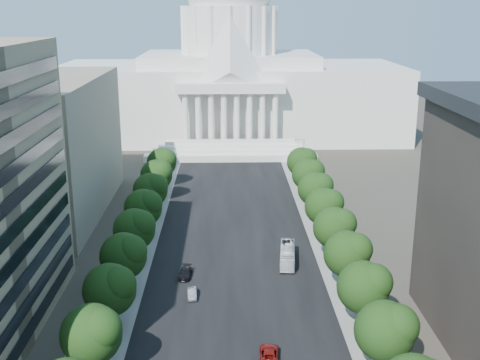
{
  "coord_description": "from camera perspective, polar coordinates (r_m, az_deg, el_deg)",
  "views": [
    {
      "loc": [
        -1.41,
        -29.55,
        44.51
      ],
      "look_at": [
        1.09,
        75.31,
        14.31
      ],
      "focal_mm": 45.0,
      "sensor_mm": 36.0,
      "label": 1
    }
  ],
  "objects": [
    {
      "name": "road_asphalt",
      "position": [
        127.57,
        -0.65,
        -4.36
      ],
      "size": [
        30.0,
        260.0,
        0.01
      ],
      "primitive_type": "cube",
      "color": "black",
      "rests_on": "ground"
    },
    {
      "name": "sidewalk_left",
      "position": [
        128.77,
        -9.16,
        -4.37
      ],
      "size": [
        8.0,
        260.0,
        0.02
      ],
      "primitive_type": "cube",
      "color": "gray",
      "rests_on": "ground"
    },
    {
      "name": "sidewalk_right",
      "position": [
        129.19,
        7.83,
        -4.25
      ],
      "size": [
        8.0,
        260.0,
        0.02
      ],
      "primitive_type": "cube",
      "color": "gray",
      "rests_on": "ground"
    },
    {
      "name": "capitol",
      "position": [
        215.84,
        -1.0,
        9.54
      ],
      "size": [
        120.0,
        56.0,
        73.0
      ],
      "color": "white",
      "rests_on": "ground"
    },
    {
      "name": "office_block_left_far",
      "position": [
        140.8,
        -20.68,
        2.92
      ],
      "size": [
        38.0,
        52.0,
        30.0
      ],
      "primitive_type": "cube",
      "color": "gray",
      "rests_on": "ground"
    },
    {
      "name": "tree_l_c",
      "position": [
        77.35,
        -13.72,
        -13.91
      ],
      "size": [
        7.79,
        7.6,
        9.97
      ],
      "color": "#33261C",
      "rests_on": "ground"
    },
    {
      "name": "tree_l_d",
      "position": [
        87.73,
        -12.09,
        -10.03
      ],
      "size": [
        7.79,
        7.6,
        9.97
      ],
      "color": "#33261C",
      "rests_on": "ground"
    },
    {
      "name": "tree_l_e",
      "position": [
        98.47,
        -10.84,
        -6.98
      ],
      "size": [
        7.79,
        7.6,
        9.97
      ],
      "color": "#33261C",
      "rests_on": "ground"
    },
    {
      "name": "tree_l_f",
      "position": [
        109.48,
        -9.85,
        -4.53
      ],
      "size": [
        7.79,
        7.6,
        9.97
      ],
      "color": "#33261C",
      "rests_on": "ground"
    },
    {
      "name": "tree_l_g",
      "position": [
        120.67,
        -9.04,
        -2.53
      ],
      "size": [
        7.79,
        7.6,
        9.97
      ],
      "color": "#33261C",
      "rests_on": "ground"
    },
    {
      "name": "tree_l_h",
      "position": [
        132.01,
        -8.38,
        -0.87
      ],
      "size": [
        7.79,
        7.6,
        9.97
      ],
      "color": "#33261C",
      "rests_on": "ground"
    },
    {
      "name": "tree_l_i",
      "position": [
        143.45,
        -7.82,
        0.53
      ],
      "size": [
        7.79,
        7.6,
        9.97
      ],
      "color": "#33261C",
      "rests_on": "ground"
    },
    {
      "name": "tree_l_j",
      "position": [
        154.98,
        -7.34,
        1.71
      ],
      "size": [
        7.79,
        7.6,
        9.97
      ],
      "color": "#33261C",
      "rests_on": "ground"
    },
    {
      "name": "tree_r_c",
      "position": [
        78.16,
        13.85,
        -13.59
      ],
      "size": [
        7.79,
        7.6,
        9.97
      ],
      "color": "#33261C",
      "rests_on": "ground"
    },
    {
      "name": "tree_r_d",
      "position": [
        88.44,
        11.85,
        -9.79
      ],
      "size": [
        7.79,
        7.6,
        9.97
      ],
      "color": "#33261C",
      "rests_on": "ground"
    },
    {
      "name": "tree_r_e",
      "position": [
        99.11,
        10.31,
        -6.79
      ],
      "size": [
        7.79,
        7.6,
        9.97
      ],
      "color": "#33261C",
      "rests_on": "ground"
    },
    {
      "name": "tree_r_f",
      "position": [
        110.05,
        9.09,
        -4.38
      ],
      "size": [
        7.79,
        7.6,
        9.97
      ],
      "color": "#33261C",
      "rests_on": "ground"
    },
    {
      "name": "tree_r_g",
      "position": [
        121.19,
        8.09,
        -2.41
      ],
      "size": [
        7.79,
        7.6,
        9.97
      ],
      "color": "#33261C",
      "rests_on": "ground"
    },
    {
      "name": "tree_r_h",
      "position": [
        132.48,
        7.27,
        -0.76
      ],
      "size": [
        7.79,
        7.6,
        9.97
      ],
      "color": "#33261C",
      "rests_on": "ground"
    },
    {
      "name": "tree_r_i",
      "position": [
        143.89,
        6.57,
        0.62
      ],
      "size": [
        7.79,
        7.6,
        9.97
      ],
      "color": "#33261C",
      "rests_on": "ground"
    },
    {
      "name": "tree_r_j",
      "position": [
        155.39,
        5.98,
        1.8
      ],
      "size": [
        7.79,
        7.6,
        9.97
      ],
      "color": "#33261C",
      "rests_on": "ground"
    },
    {
      "name": "streetlight_b",
      "position": [
        78.22,
        15.11,
        -14.2
      ],
      "size": [
        2.61,
        0.44,
        9.0
      ],
      "color": "gray",
      "rests_on": "ground"
    },
    {
      "name": "streetlight_c",
      "position": [
        99.85,
        11.16,
        -7.06
      ],
      "size": [
        2.61,
        0.44,
        9.0
      ],
      "color": "gray",
      "rests_on": "ground"
    },
    {
      "name": "streetlight_d",
      "position": [
        122.77,
        8.71,
        -2.5
      ],
      "size": [
        2.61,
        0.44,
        9.0
      ],
      "color": "gray",
      "rests_on": "ground"
    },
    {
      "name": "streetlight_e",
      "position": [
        146.37,
        7.06,
        0.61
      ],
      "size": [
        2.61,
        0.44,
        9.0
      ],
      "color": "gray",
      "rests_on": "ground"
    },
    {
      "name": "streetlight_f",
      "position": [
        170.37,
        5.87,
        2.85
      ],
      "size": [
        2.61,
        0.44,
        9.0
      ],
      "color": "gray",
      "rests_on": "ground"
    },
    {
      "name": "car_silver",
      "position": [
        97.69,
        -4.57,
        -10.67
      ],
      "size": [
        1.69,
        4.07,
        1.31
      ],
      "primitive_type": "imported",
      "rotation": [
        0.0,
        0.0,
        0.08
      ],
      "color": "#94959B",
      "rests_on": "ground"
    },
    {
      "name": "car_red",
      "position": [
        82.05,
        2.78,
        -16.18
      ],
      "size": [
        2.92,
        5.65,
        1.52
      ],
      "primitive_type": "imported",
      "rotation": [
        0.0,
        0.0,
        3.07
      ],
      "color": "maroon",
      "rests_on": "ground"
    },
    {
      "name": "car_dark_b",
      "position": [
        104.51,
        -5.22,
        -8.79
      ],
      "size": [
        2.34,
        5.01,
        1.41
      ],
      "primitive_type": "imported",
      "rotation": [
        0.0,
        0.0,
        -0.08
      ],
      "color": "black",
      "rests_on": "ground"
    },
    {
      "name": "city_bus",
      "position": [
        109.63,
        4.52,
        -7.09
      ],
      "size": [
        3.65,
        10.92,
        2.98
      ],
      "primitive_type": "imported",
      "rotation": [
        0.0,
        0.0,
        -0.11
      ],
      "color": "white",
      "rests_on": "ground"
    }
  ]
}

